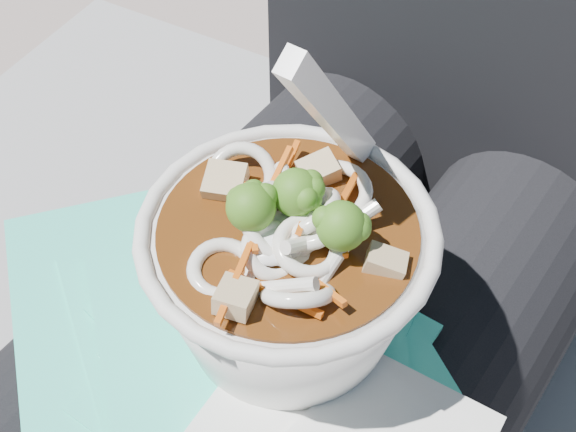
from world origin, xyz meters
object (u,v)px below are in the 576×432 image
Objects in this scene: person_body at (347,265)px; udon_bowl at (289,267)px; stone_ledge at (359,412)px; plastic_bag at (226,331)px; lap at (274,379)px.

person_body is 0.15m from udon_bowl.
udon_bowl reaches higher than stone_ledge.
udon_bowl is (0.03, 0.02, 0.07)m from plastic_bag.
udon_bowl is (0.02, -0.10, 0.12)m from person_body.
plastic_bag reaches higher than lap.
lap reaches higher than stone_ledge.
lap is (0.00, -0.15, 0.28)m from stone_ledge.
lap is at bearing -90.00° from person_body.
plastic_bag is 1.63× the size of udon_bowl.
person_body is 0.13m from plastic_bag.
stone_ledge is 4.96× the size of udon_bowl.
lap is 0.15m from udon_bowl.
person_body reaches higher than lap.
plastic_bag is at bearing -94.66° from stone_ledge.
plastic_bag is (-0.01, -0.18, 0.37)m from stone_ledge.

